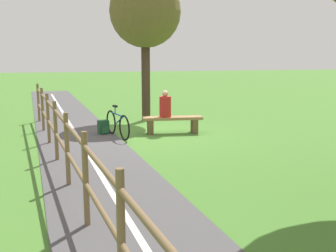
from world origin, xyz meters
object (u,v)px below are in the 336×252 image
Objects in this scene: person_seated at (165,106)px; backpack at (103,127)px; bench at (172,122)px; tree_near_bench at (145,13)px; bicycle at (117,124)px.

person_seated reaches higher than backpack.
bench is 4.04m from tree_near_bench.
person_seated is 1.47m from bicycle.
backpack is (1.74, -0.29, -0.61)m from person_seated.
backpack is at bearing -3.64° from person_seated.
bench is 0.36× the size of tree_near_bench.
tree_near_bench reaches higher than bench.
person_seated reaches higher than bench.
bicycle is 4.29m from tree_near_bench.
tree_near_bench is (-1.25, -2.54, 3.22)m from bicycle.
bicycle is 4.06× the size of backpack.
bicycle is at bearing 63.78° from tree_near_bench.
bicycle is 0.34× the size of tree_near_bench.
bicycle reaches higher than bench.
person_seated is at bearing -0.00° from bench.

